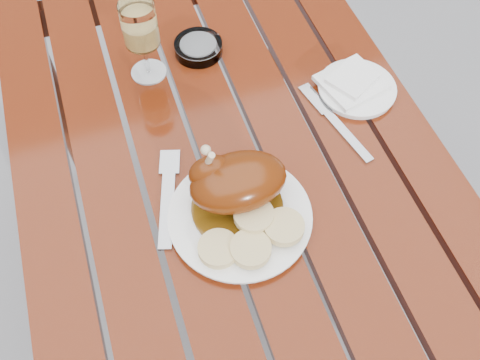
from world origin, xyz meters
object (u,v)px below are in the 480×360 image
dinner_plate (240,217)px  side_plate (357,89)px  wine_glass (143,41)px  ashtray (198,48)px  table (225,223)px

dinner_plate → side_plate: 0.39m
wine_glass → ashtray: wine_glass is taller
table → ashtray: bearing=84.8°
side_plate → ashtray: ashtray is taller
dinner_plate → side_plate: (0.33, 0.21, -0.00)m
table → side_plate: side_plate is taller
dinner_plate → ashtray: 0.43m
table → side_plate: bearing=2.7°
dinner_plate → ashtray: bearing=83.7°
wine_glass → side_plate: (0.40, -0.19, -0.08)m
table → ashtray: 0.45m
wine_glass → table: bearing=-64.3°
dinner_plate → side_plate: bearing=33.1°
wine_glass → ashtray: 0.14m
wine_glass → side_plate: wine_glass is taller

